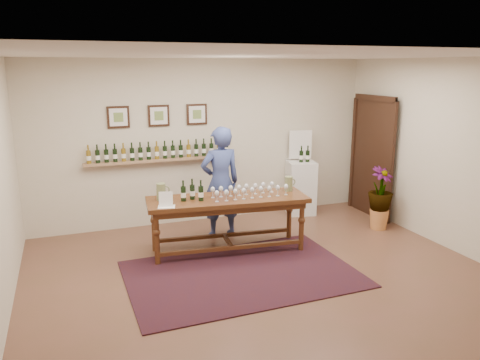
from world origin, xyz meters
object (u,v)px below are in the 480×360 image
object	(u,v)px
tasting_table	(228,206)
display_pedestal	(301,187)
person	(220,182)
potted_plant	(380,198)

from	to	relation	value
tasting_table	display_pedestal	bearing A→B (deg)	40.77
tasting_table	display_pedestal	world-z (taller)	display_pedestal
tasting_table	person	bearing A→B (deg)	87.29
tasting_table	potted_plant	size ratio (longest dim) A/B	2.61
tasting_table	person	xyz separation A→B (m)	(0.11, 0.65, 0.19)
tasting_table	display_pedestal	xyz separation A→B (m)	(1.88, 1.27, -0.21)
person	display_pedestal	bearing A→B (deg)	-162.97
display_pedestal	potted_plant	bearing A→B (deg)	-56.78
tasting_table	person	distance (m)	0.68
display_pedestal	person	xyz separation A→B (m)	(-1.77, -0.63, 0.40)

